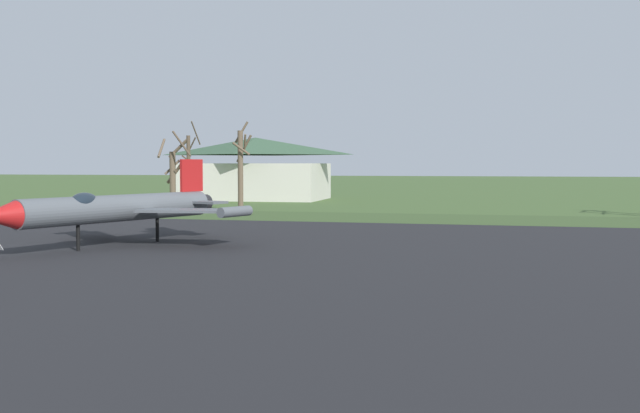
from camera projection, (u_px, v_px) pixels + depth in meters
asphalt_apron at (219, 286)px, 28.82m from camera, size 89.94×63.60×0.05m
grass_verge_strip at (380, 218)px, 65.41m from camera, size 149.94×12.00×0.06m
jet_fighter_front_right at (116, 208)px, 42.38m from camera, size 13.60×16.01×5.10m
bare_tree_far_left at (173, 175)px, 76.38m from camera, size 2.82×2.83×7.49m
bare_tree_left_of_center at (188, 168)px, 74.75m from camera, size 2.71×2.27×9.11m
bare_tree_center at (241, 166)px, 74.60m from camera, size 2.04×2.29×9.16m
visitor_building at (256, 169)px, 100.61m from camera, size 19.83×13.98×8.44m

